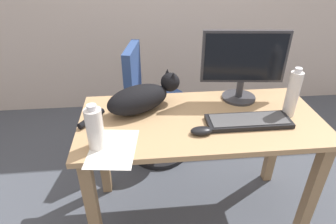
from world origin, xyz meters
TOP-DOWN VIEW (x-y plane):
  - ground_plane at (0.00, 0.00)m, footprint 8.00×8.00m
  - desk at (0.00, 0.00)m, footprint 1.31×0.62m
  - office_chair at (-0.24, 0.66)m, footprint 0.49×0.48m
  - monitor at (0.27, 0.20)m, footprint 0.48×0.20m
  - keyboard at (0.24, -0.07)m, footprint 0.44×0.15m
  - cat at (-0.31, 0.12)m, footprint 0.56×0.33m
  - computer_mouse at (-0.03, -0.14)m, footprint 0.11×0.06m
  - paper_sheet at (-0.46, -0.22)m, footprint 0.24×0.32m
  - water_bottle at (0.48, -0.01)m, footprint 0.07×0.07m
  - spray_bottle at (-0.53, -0.20)m, footprint 0.08×0.08m

SIDE VIEW (x-z plane):
  - ground_plane at x=0.00m, z-range 0.00..0.00m
  - office_chair at x=-0.24m, z-range -0.06..0.85m
  - desk at x=0.00m, z-range 0.24..0.97m
  - paper_sheet at x=-0.46m, z-range 0.73..0.73m
  - keyboard at x=0.24m, z-range 0.73..0.76m
  - computer_mouse at x=-0.03m, z-range 0.73..0.77m
  - cat at x=-0.31m, z-range 0.71..0.91m
  - spray_bottle at x=-0.53m, z-range 0.72..0.95m
  - water_bottle at x=0.48m, z-range 0.72..1.00m
  - monitor at x=0.27m, z-range 0.75..1.17m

